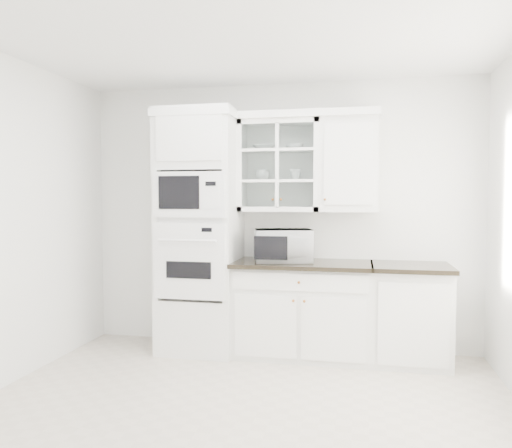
# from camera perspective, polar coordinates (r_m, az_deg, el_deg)

# --- Properties ---
(ground) EXTENTS (4.00, 3.50, 0.01)m
(ground) POSITION_cam_1_polar(r_m,az_deg,el_deg) (3.75, -1.91, -21.03)
(ground) COLOR #BFB3A3
(ground) RESTS_ON ground
(room_shell) EXTENTS (4.00, 3.50, 2.70)m
(room_shell) POSITION_cam_1_polar(r_m,az_deg,el_deg) (3.86, -0.43, 6.64)
(room_shell) COLOR white
(room_shell) RESTS_ON ground
(oven_column) EXTENTS (0.76, 0.68, 2.40)m
(oven_column) POSITION_cam_1_polar(r_m,az_deg,el_deg) (5.01, -6.43, -0.85)
(oven_column) COLOR white
(oven_column) RESTS_ON ground
(base_cabinet_run) EXTENTS (1.32, 0.67, 0.92)m
(base_cabinet_run) POSITION_cam_1_polar(r_m,az_deg,el_deg) (4.93, 5.35, -9.58)
(base_cabinet_run) COLOR white
(base_cabinet_run) RESTS_ON ground
(extra_base_cabinet) EXTENTS (0.72, 0.67, 0.92)m
(extra_base_cabinet) POSITION_cam_1_polar(r_m,az_deg,el_deg) (4.92, 17.18, -9.72)
(extra_base_cabinet) COLOR white
(extra_base_cabinet) RESTS_ON ground
(upper_cabinet_glass) EXTENTS (0.80, 0.33, 0.90)m
(upper_cabinet_glass) POSITION_cam_1_polar(r_m,az_deg,el_deg) (4.99, 2.74, 6.62)
(upper_cabinet_glass) COLOR white
(upper_cabinet_glass) RESTS_ON room_shell
(upper_cabinet_solid) EXTENTS (0.55, 0.33, 0.90)m
(upper_cabinet_solid) POSITION_cam_1_polar(r_m,az_deg,el_deg) (4.93, 10.56, 6.62)
(upper_cabinet_solid) COLOR white
(upper_cabinet_solid) RESTS_ON room_shell
(crown_molding) EXTENTS (2.14, 0.38, 0.07)m
(crown_molding) POSITION_cam_1_polar(r_m,az_deg,el_deg) (5.04, 1.50, 12.14)
(crown_molding) COLOR white
(crown_molding) RESTS_ON room_shell
(countertop_microwave) EXTENTS (0.63, 0.56, 0.31)m
(countertop_microwave) POSITION_cam_1_polar(r_m,az_deg,el_deg) (4.84, 3.11, -2.45)
(countertop_microwave) COLOR white
(countertop_microwave) RESTS_ON base_cabinet_run
(bowl_a) EXTENTS (0.26, 0.26, 0.05)m
(bowl_a) POSITION_cam_1_polar(r_m,az_deg,el_deg) (5.04, 0.92, 8.72)
(bowl_a) COLOR white
(bowl_a) RESTS_ON upper_cabinet_glass
(bowl_b) EXTENTS (0.20, 0.20, 0.06)m
(bowl_b) POSITION_cam_1_polar(r_m,az_deg,el_deg) (4.97, 4.41, 8.79)
(bowl_b) COLOR white
(bowl_b) RESTS_ON upper_cabinet_glass
(cup_a) EXTENTS (0.13, 0.13, 0.11)m
(cup_a) POSITION_cam_1_polar(r_m,az_deg,el_deg) (5.02, 0.75, 5.60)
(cup_a) COLOR white
(cup_a) RESTS_ON upper_cabinet_glass
(cup_b) EXTENTS (0.13, 0.13, 0.10)m
(cup_b) POSITION_cam_1_polar(r_m,az_deg,el_deg) (4.95, 4.55, 5.63)
(cup_b) COLOR white
(cup_b) RESTS_ON upper_cabinet_glass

